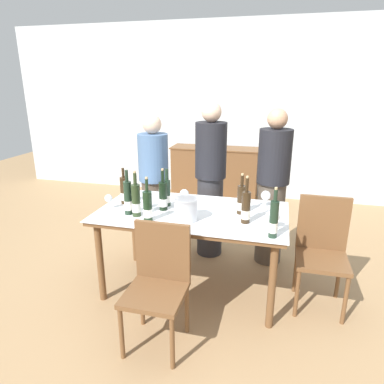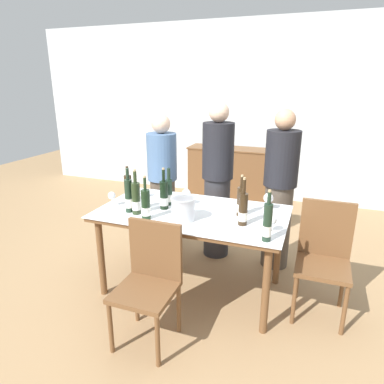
{
  "view_description": "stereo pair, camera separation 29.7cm",
  "coord_description": "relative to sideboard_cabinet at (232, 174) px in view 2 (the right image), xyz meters",
  "views": [
    {
      "loc": [
        0.71,
        -2.73,
        1.87
      ],
      "look_at": [
        0.0,
        0.0,
        0.96
      ],
      "focal_mm": 32.0,
      "sensor_mm": 36.0,
      "label": 1
    },
    {
      "loc": [
        0.99,
        -2.65,
        1.87
      ],
      "look_at": [
        0.0,
        0.0,
        0.96
      ],
      "focal_mm": 32.0,
      "sensor_mm": 36.0,
      "label": 2
    }
  ],
  "objects": [
    {
      "name": "wine_glass_1",
      "position": [
        0.19,
        -2.54,
        0.46
      ],
      "size": [
        0.09,
        0.09,
        0.15
      ],
      "color": "white",
      "rests_on": "dining_table"
    },
    {
      "name": "wine_bottle_5",
      "position": [
        0.73,
        -2.63,
        0.47
      ],
      "size": [
        0.07,
        0.07,
        0.36
      ],
      "color": "#332314",
      "rests_on": "dining_table"
    },
    {
      "name": "wine_bottle_4",
      "position": [
        0.0,
        -2.98,
        0.47
      ],
      "size": [
        0.08,
        0.08,
        0.37
      ],
      "color": "black",
      "rests_on": "dining_table"
    },
    {
      "name": "wine_glass_3",
      "position": [
        1.02,
        -2.87,
        0.44
      ],
      "size": [
        0.08,
        0.08,
        0.13
      ],
      "color": "white",
      "rests_on": "dining_table"
    },
    {
      "name": "ice_bucket",
      "position": [
        0.3,
        -2.89,
        0.45
      ],
      "size": [
        0.21,
        0.21,
        0.19
      ],
      "color": "silver",
      "rests_on": "dining_table"
    },
    {
      "name": "dining_table",
      "position": [
        0.3,
        -2.68,
        0.27
      ],
      "size": [
        1.66,
        0.93,
        0.78
      ],
      "color": "brown",
      "rests_on": "ground_plane"
    },
    {
      "name": "person_guest_right",
      "position": [
        0.97,
        -1.95,
        0.39
      ],
      "size": [
        0.33,
        0.33,
        1.63
      ],
      "color": "#51473D",
      "rests_on": "ground_plane"
    },
    {
      "name": "wine_bottle_3",
      "position": [
        0.04,
        -2.59,
        0.47
      ],
      "size": [
        0.06,
        0.06,
        0.35
      ],
      "color": "#1E3323",
      "rests_on": "dining_table"
    },
    {
      "name": "wine_bottle_1",
      "position": [
        1.01,
        -3.04,
        0.49
      ],
      "size": [
        0.07,
        0.07,
        0.38
      ],
      "color": "#1E3323",
      "rests_on": "dining_table"
    },
    {
      "name": "wine_bottle_2",
      "position": [
        0.04,
        -2.71,
        0.48
      ],
      "size": [
        0.08,
        0.08,
        0.38
      ],
      "color": "black",
      "rests_on": "dining_table"
    },
    {
      "name": "ground_plane",
      "position": [
        0.3,
        -2.68,
        -0.43
      ],
      "size": [
        12.0,
        12.0,
        0.0
      ],
      "primitive_type": "plane",
      "color": "#A37F56"
    },
    {
      "name": "person_guest_left",
      "position": [
        0.32,
        -1.94,
        0.42
      ],
      "size": [
        0.33,
        0.33,
        1.69
      ],
      "color": "#2D2D33",
      "rests_on": "ground_plane"
    },
    {
      "name": "wine_bottle_6",
      "position": [
        -0.13,
        -2.9,
        0.49
      ],
      "size": [
        0.08,
        0.08,
        0.4
      ],
      "color": "#28381E",
      "rests_on": "dining_table"
    },
    {
      "name": "chair_right_end",
      "position": [
        1.43,
        -2.59,
        0.11
      ],
      "size": [
        0.42,
        0.42,
        0.95
      ],
      "color": "brown",
      "rests_on": "ground_plane"
    },
    {
      "name": "chair_near_front",
      "position": [
        0.23,
        -3.37,
        0.09
      ],
      "size": [
        0.42,
        0.42,
        0.91
      ],
      "color": "brown",
      "rests_on": "ground_plane"
    },
    {
      "name": "back_wall",
      "position": [
        0.3,
        0.29,
        0.97
      ],
      "size": [
        8.0,
        0.1,
        2.8
      ],
      "color": "silver",
      "rests_on": "ground_plane"
    },
    {
      "name": "person_host",
      "position": [
        -0.32,
        -1.97,
        0.34
      ],
      "size": [
        0.33,
        0.33,
        1.55
      ],
      "color": "#51473D",
      "rests_on": "ground_plane"
    },
    {
      "name": "wine_bottle_8",
      "position": [
        0.78,
        -2.82,
        0.48
      ],
      "size": [
        0.07,
        0.07,
        0.39
      ],
      "color": "#332314",
      "rests_on": "dining_table"
    },
    {
      "name": "sideboard_cabinet",
      "position": [
        0.0,
        0.0,
        0.0
      ],
      "size": [
        1.43,
        0.46,
        0.85
      ],
      "color": "brown",
      "rests_on": "ground_plane"
    },
    {
      "name": "wine_glass_0",
      "position": [
        -0.44,
        -2.81,
        0.45
      ],
      "size": [
        0.07,
        0.07,
        0.14
      ],
      "color": "white",
      "rests_on": "dining_table"
    },
    {
      "name": "wine_bottle_7",
      "position": [
        -0.21,
        -2.88,
        0.49
      ],
      "size": [
        0.07,
        0.07,
        0.39
      ],
      "color": "#1E3323",
      "rests_on": "dining_table"
    },
    {
      "name": "wine_bottle_0",
      "position": [
        -0.36,
        -2.63,
        0.47
      ],
      "size": [
        0.07,
        0.07,
        0.34
      ],
      "color": "#332314",
      "rests_on": "dining_table"
    },
    {
      "name": "wine_glass_2",
      "position": [
        0.92,
        -2.4,
        0.46
      ],
      "size": [
        0.09,
        0.09,
        0.15
      ],
      "color": "white",
      "rests_on": "dining_table"
    }
  ]
}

